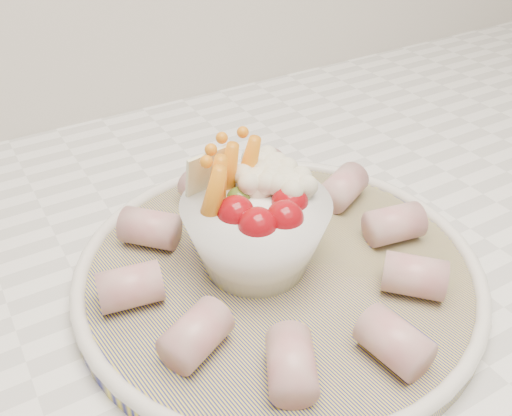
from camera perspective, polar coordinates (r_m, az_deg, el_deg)
serving_platter at (r=0.48m, az=2.27°, el=-6.23°), size 0.37×0.37×0.02m
veggie_bowl at (r=0.45m, az=-0.01°, el=-1.49°), size 0.12×0.12×0.10m
cured_meat_rolls at (r=0.46m, az=2.24°, el=-4.38°), size 0.28×0.28×0.03m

